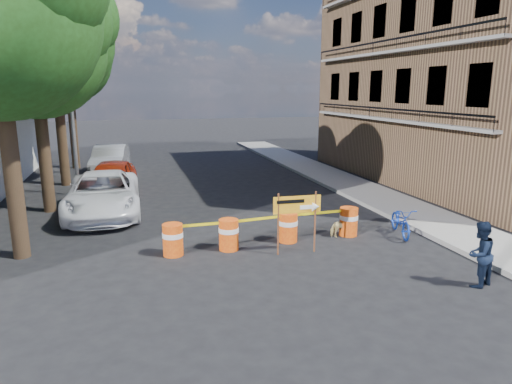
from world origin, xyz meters
TOP-DOWN VIEW (x-y plane):
  - ground at (0.00, 0.00)m, footprint 120.00×120.00m
  - sidewalk_east at (6.20, 6.00)m, footprint 2.40×40.00m
  - apartment_building at (12.00, 8.00)m, footprint 8.00×16.00m
  - tree_mid_a at (-6.74, 7.00)m, footprint 5.25×5.00m
  - tree_mid_b at (-6.73, 12.00)m, footprint 5.67×5.40m
  - tree_far at (-6.74, 17.00)m, footprint 5.04×4.80m
  - streetlamp at (-5.93, 9.50)m, footprint 1.25×0.18m
  - barrel_far_left at (-2.76, 1.01)m, footprint 0.58×0.58m
  - barrel_mid_left at (-1.18, 1.03)m, footprint 0.58×0.58m
  - barrel_mid_right at (0.70, 1.24)m, footprint 0.58×0.58m
  - barrel_far_right at (2.74, 1.30)m, footprint 0.58×0.58m
  - detour_sign at (0.76, 0.22)m, footprint 1.37×0.26m
  - pedestrian at (3.91, -2.97)m, footprint 0.92×0.82m
  - bicycle at (4.35, 0.88)m, footprint 0.85×1.07m
  - dog at (2.48, 1.20)m, footprint 0.78×0.44m
  - suv_white at (-4.80, 5.98)m, footprint 2.59×5.55m
  - sedan_red at (-4.57, 8.88)m, footprint 2.38×4.75m
  - sedan_silver at (-4.80, 14.59)m, footprint 2.11×4.84m

SIDE VIEW (x-z plane):
  - ground at x=0.00m, z-range 0.00..0.00m
  - sidewalk_east at x=6.20m, z-range 0.00..0.15m
  - dog at x=2.48m, z-range 0.00..0.63m
  - barrel_far_left at x=-2.76m, z-range 0.02..0.92m
  - barrel_mid_left at x=-1.18m, z-range 0.02..0.92m
  - barrel_mid_right at x=0.70m, z-range 0.02..0.92m
  - barrel_far_right at x=2.74m, z-range 0.02..0.92m
  - suv_white at x=-4.80m, z-range 0.00..1.54m
  - sedan_silver at x=-4.80m, z-range 0.00..1.55m
  - sedan_red at x=-4.57m, z-range 0.00..1.55m
  - pedestrian at x=3.91m, z-range 0.00..1.58m
  - bicycle at x=4.35m, z-range 0.00..1.77m
  - detour_sign at x=0.76m, z-range 0.40..2.16m
  - streetlamp at x=-5.93m, z-range 0.38..8.38m
  - apartment_building at x=12.00m, z-range 0.00..12.00m
  - tree_mid_a at x=-6.74m, z-range 1.67..10.34m
  - tree_far at x=-6.74m, z-range 1.80..10.64m
  - tree_mid_b at x=-6.73m, z-range 1.90..11.53m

